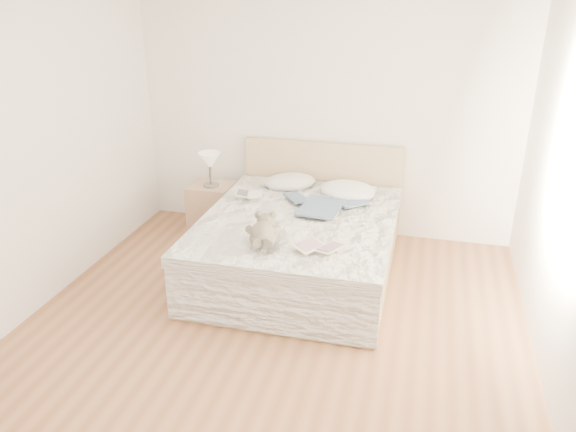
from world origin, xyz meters
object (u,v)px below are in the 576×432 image
(childrens_book, at_px, (320,247))
(teddy_bear, at_px, (263,240))
(table_lamp, at_px, (210,162))
(nightstand, at_px, (212,209))
(photo_book, at_px, (249,195))
(bed, at_px, (301,242))

(childrens_book, height_order, teddy_bear, teddy_bear)
(childrens_book, distance_m, teddy_bear, 0.46)
(table_lamp, distance_m, childrens_book, 1.95)
(table_lamp, xyz_separation_m, childrens_book, (1.44, -1.30, -0.19))
(nightstand, relative_size, photo_book, 2.01)
(childrens_book, bearing_deg, teddy_bear, -143.75)
(photo_book, distance_m, childrens_book, 1.33)
(bed, height_order, teddy_bear, bed)
(bed, distance_m, teddy_bear, 0.83)
(table_lamp, bearing_deg, childrens_book, -42.10)
(table_lamp, xyz_separation_m, photo_book, (0.53, -0.32, -0.19))
(photo_book, relative_size, teddy_bear, 0.76)
(bed, bearing_deg, table_lamp, 152.48)
(table_lamp, height_order, childrens_book, table_lamp)
(teddy_bear, bearing_deg, childrens_book, -10.84)
(nightstand, height_order, teddy_bear, teddy_bear)
(childrens_book, bearing_deg, table_lamp, 170.47)
(bed, xyz_separation_m, childrens_book, (0.32, -0.72, 0.32))
(photo_book, bearing_deg, nightstand, 134.38)
(bed, xyz_separation_m, table_lamp, (-1.11, 0.58, 0.52))
(table_lamp, relative_size, teddy_bear, 1.00)
(bed, height_order, nightstand, bed)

